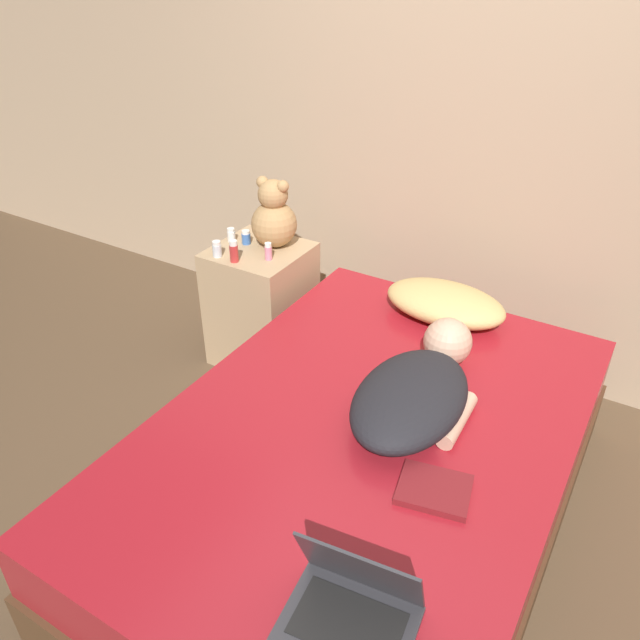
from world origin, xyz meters
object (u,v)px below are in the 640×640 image
pillow (445,303)px  bottle_red (234,251)px  bottle_pink (268,251)px  book (434,490)px  laptop (352,605)px  bottle_white (231,235)px  bottle_clear (217,249)px  bottle_blue (246,237)px  teddy_bear (274,217)px  person_lying (418,389)px

pillow → bottle_red: bearing=-164.3°
pillow → bottle_pink: bottle_pink is taller
pillow → book: bearing=-70.1°
laptop → bottle_red: size_ratio=3.29×
laptop → book: laptop is taller
bottle_red → book: (1.29, -0.70, -0.18)m
laptop → bottle_white: bearing=129.6°
pillow → laptop: size_ratio=1.53×
bottle_clear → bottle_blue: bottle_clear is taller
bottle_pink → bottle_clear: (-0.22, -0.10, -0.00)m
pillow → bottle_pink: bearing=-168.5°
teddy_bear → bottle_clear: bearing=-124.2°
pillow → bottle_pink: (-0.81, -0.16, 0.11)m
bottle_pink → bottle_clear: bottle_pink is taller
person_lying → book: person_lying is taller
bottle_white → book: 1.69m
bottle_white → bottle_clear: bottle_clear is taller
pillow → bottle_pink: 0.84m
teddy_bear → book: bearing=-37.6°
laptop → pillow: bearing=96.2°
pillow → bottle_white: 1.09m
person_lying → bottle_white: 1.34m
teddy_bear → bottle_clear: (-0.16, -0.24, -0.11)m
pillow → bottle_pink: size_ratio=6.40×
teddy_bear → laptop: bearing=-49.8°
book → bottle_pink: bearing=145.4°
bottle_clear → bottle_blue: 0.19m
bottle_white → bottle_red: 0.22m
person_lying → teddy_bear: size_ratio=2.27×
bottle_red → teddy_bear: bearing=75.8°
bottle_blue → person_lying: bearing=-25.4°
bottle_blue → book: 1.63m
bottle_red → bottle_blue: (-0.07, 0.18, -0.02)m
pillow → teddy_bear: 0.90m
bottle_pink → book: 1.42m
person_lying → bottle_blue: (-1.15, 0.55, 0.10)m
bottle_blue → bottle_pink: bearing=-24.0°
laptop → bottle_clear: size_ratio=4.52×
bottle_red → bottle_pink: bearing=38.9°
bottle_white → pillow: bearing=5.1°
bottle_pink → bottle_red: size_ratio=0.79×
bottle_white → book: bearing=-31.3°
pillow → person_lying: person_lying is taller
pillow → bottle_red: bottle_red is taller
bottle_white → teddy_bear: bearing=19.4°
bottle_pink → bottle_white: (-0.27, 0.07, -0.01)m
pillow → bottle_red: (-0.94, -0.26, 0.12)m
laptop → book: (0.02, 0.48, -0.04)m
bottle_red → bottle_clear: (-0.10, 0.00, -0.01)m
bottle_pink → book: bearing=-34.6°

